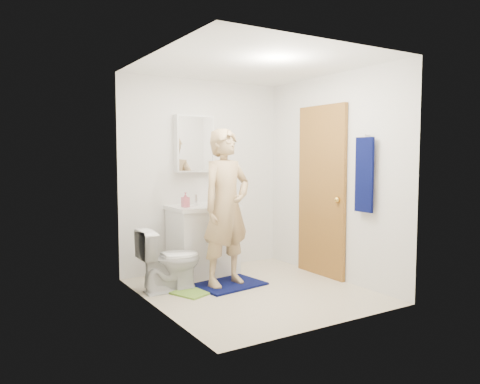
% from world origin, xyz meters
% --- Properties ---
extents(floor, '(2.20, 2.40, 0.02)m').
position_xyz_m(floor, '(0.00, 0.00, -0.01)').
color(floor, beige).
rests_on(floor, ground).
extents(ceiling, '(2.20, 2.40, 0.02)m').
position_xyz_m(ceiling, '(0.00, 0.00, 2.41)').
color(ceiling, white).
rests_on(ceiling, ground).
extents(wall_back, '(2.20, 0.02, 2.40)m').
position_xyz_m(wall_back, '(0.00, 1.21, 1.20)').
color(wall_back, silver).
rests_on(wall_back, ground).
extents(wall_front, '(2.20, 0.02, 2.40)m').
position_xyz_m(wall_front, '(0.00, -1.21, 1.20)').
color(wall_front, silver).
rests_on(wall_front, ground).
extents(wall_left, '(0.02, 2.40, 2.40)m').
position_xyz_m(wall_left, '(-1.11, 0.00, 1.20)').
color(wall_left, silver).
rests_on(wall_left, ground).
extents(wall_right, '(0.02, 2.40, 2.40)m').
position_xyz_m(wall_right, '(1.11, 0.00, 1.20)').
color(wall_right, silver).
rests_on(wall_right, ground).
extents(vanity_cabinet, '(0.75, 0.55, 0.80)m').
position_xyz_m(vanity_cabinet, '(-0.15, 0.91, 0.40)').
color(vanity_cabinet, white).
rests_on(vanity_cabinet, floor).
extents(countertop, '(0.79, 0.59, 0.05)m').
position_xyz_m(countertop, '(-0.15, 0.91, 0.83)').
color(countertop, white).
rests_on(countertop, vanity_cabinet).
extents(sink_basin, '(0.40, 0.40, 0.03)m').
position_xyz_m(sink_basin, '(-0.15, 0.91, 0.84)').
color(sink_basin, white).
rests_on(sink_basin, countertop).
extents(faucet, '(0.03, 0.03, 0.12)m').
position_xyz_m(faucet, '(-0.15, 1.09, 0.91)').
color(faucet, silver).
rests_on(faucet, countertop).
extents(medicine_cabinet, '(0.50, 0.12, 0.70)m').
position_xyz_m(medicine_cabinet, '(-0.15, 1.14, 1.60)').
color(medicine_cabinet, white).
rests_on(medicine_cabinet, wall_back).
extents(mirror_panel, '(0.46, 0.01, 0.66)m').
position_xyz_m(mirror_panel, '(-0.15, 1.08, 1.60)').
color(mirror_panel, white).
rests_on(mirror_panel, wall_back).
extents(door, '(0.05, 0.80, 2.05)m').
position_xyz_m(door, '(1.07, 0.15, 1.02)').
color(door, '#A7712E').
rests_on(door, ground).
extents(door_knob, '(0.07, 0.07, 0.07)m').
position_xyz_m(door_knob, '(1.03, -0.17, 0.95)').
color(door_knob, gold).
rests_on(door_knob, door).
extents(towel, '(0.03, 0.24, 0.80)m').
position_xyz_m(towel, '(1.03, -0.57, 1.25)').
color(towel, '#070C41').
rests_on(towel, wall_right).
extents(towel_hook, '(0.06, 0.02, 0.02)m').
position_xyz_m(towel_hook, '(1.07, -0.57, 1.67)').
color(towel_hook, silver).
rests_on(towel_hook, wall_right).
extents(toilet, '(0.68, 0.40, 0.68)m').
position_xyz_m(toilet, '(-0.77, 0.48, 0.34)').
color(toilet, white).
rests_on(toilet, floor).
extents(bath_mat, '(0.80, 0.63, 0.02)m').
position_xyz_m(bath_mat, '(-0.12, 0.32, 0.01)').
color(bath_mat, '#070C41').
rests_on(bath_mat, floor).
extents(green_rug, '(0.53, 0.49, 0.02)m').
position_xyz_m(green_rug, '(-0.57, 0.28, 0.01)').
color(green_rug, '#74A637').
rests_on(green_rug, floor).
extents(soap_dispenser, '(0.08, 0.08, 0.17)m').
position_xyz_m(soap_dispenser, '(-0.41, 0.85, 0.94)').
color(soap_dispenser, '#D46278').
rests_on(soap_dispenser, countertop).
extents(toothbrush_cup, '(0.12, 0.12, 0.09)m').
position_xyz_m(toothbrush_cup, '(0.15, 1.03, 0.89)').
color(toothbrush_cup, '#58408D').
rests_on(toothbrush_cup, countertop).
extents(man, '(0.70, 0.52, 1.73)m').
position_xyz_m(man, '(-0.16, 0.32, 0.89)').
color(man, tan).
rests_on(man, bath_mat).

